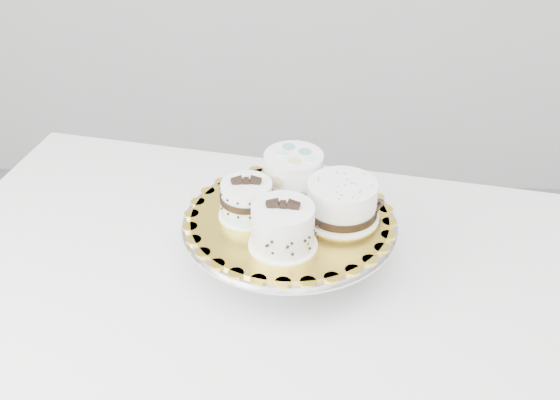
# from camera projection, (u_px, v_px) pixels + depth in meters

# --- Properties ---
(table) EXTENTS (1.41, 1.06, 0.75)m
(table) POSITION_uv_depth(u_px,v_px,m) (263.00, 314.00, 1.27)
(table) COLOR white
(table) RESTS_ON floor
(cake_stand) EXTENTS (0.38, 0.38, 0.10)m
(cake_stand) POSITION_uv_depth(u_px,v_px,m) (290.00, 234.00, 1.24)
(cake_stand) COLOR gray
(cake_stand) RESTS_ON table
(cake_board) EXTENTS (0.42, 0.42, 0.01)m
(cake_board) POSITION_uv_depth(u_px,v_px,m) (290.00, 218.00, 1.22)
(cake_board) COLOR gold
(cake_board) RESTS_ON cake_stand
(cake_swirl) EXTENTS (0.11, 0.11, 0.09)m
(cake_swirl) POSITION_uv_depth(u_px,v_px,m) (283.00, 227.00, 1.14)
(cake_swirl) COLOR white
(cake_swirl) RESTS_ON cake_board
(cake_banded) EXTENTS (0.10, 0.10, 0.08)m
(cake_banded) POSITION_uv_depth(u_px,v_px,m) (247.00, 200.00, 1.21)
(cake_banded) COLOR white
(cake_banded) RESTS_ON cake_board
(cake_dots) EXTENTS (0.14, 0.14, 0.08)m
(cake_dots) POSITION_uv_depth(u_px,v_px,m) (293.00, 173.00, 1.27)
(cake_dots) COLOR white
(cake_dots) RESTS_ON cake_board
(cake_ribbon) EXTENTS (0.16, 0.16, 0.07)m
(cake_ribbon) POSITION_uv_depth(u_px,v_px,m) (343.00, 202.00, 1.21)
(cake_ribbon) COLOR white
(cake_ribbon) RESTS_ON cake_board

